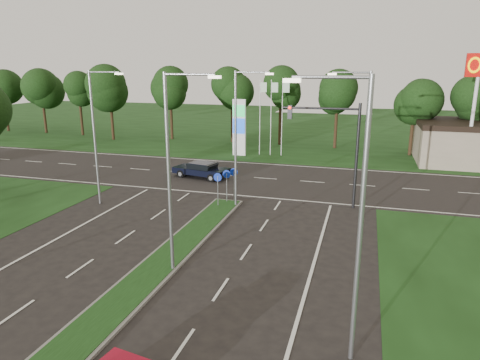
# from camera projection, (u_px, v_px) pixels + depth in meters

# --- Properties ---
(ground) EXTENTS (160.00, 160.00, 0.00)m
(ground) POSITION_uv_depth(u_px,v_px,m) (76.00, 345.00, 14.54)
(ground) COLOR black
(ground) RESTS_ON ground
(verge_far) EXTENTS (160.00, 50.00, 0.02)m
(verge_far) POSITION_uv_depth(u_px,v_px,m) (305.00, 130.00, 65.57)
(verge_far) COLOR black
(verge_far) RESTS_ON ground
(cross_road) EXTENTS (160.00, 12.00, 0.02)m
(cross_road) POSITION_uv_depth(u_px,v_px,m) (254.00, 178.00, 36.81)
(cross_road) COLOR black
(cross_road) RESTS_ON ground
(median_kerb) EXTENTS (2.00, 26.00, 0.12)m
(median_kerb) POSITION_uv_depth(u_px,v_px,m) (136.00, 288.00, 18.24)
(median_kerb) COLOR slate
(median_kerb) RESTS_ON ground
(streetlight_median_near) EXTENTS (2.53, 0.22, 9.00)m
(streetlight_median_near) POSITION_uv_depth(u_px,v_px,m) (173.00, 165.00, 18.55)
(streetlight_median_near) COLOR gray
(streetlight_median_near) RESTS_ON ground
(streetlight_median_far) EXTENTS (2.53, 0.22, 9.00)m
(streetlight_median_far) POSITION_uv_depth(u_px,v_px,m) (238.00, 133.00, 27.82)
(streetlight_median_far) COLOR gray
(streetlight_median_far) RESTS_ON ground
(streetlight_left_far) EXTENTS (2.53, 0.22, 9.00)m
(streetlight_left_far) POSITION_uv_depth(u_px,v_px,m) (97.00, 131.00, 28.52)
(streetlight_left_far) COLOR gray
(streetlight_left_far) RESTS_ON ground
(streetlight_right_far) EXTENTS (2.53, 0.22, 9.00)m
(streetlight_right_far) POSITION_uv_depth(u_px,v_px,m) (363.00, 138.00, 25.69)
(streetlight_right_far) COLOR gray
(streetlight_right_far) RESTS_ON ground
(streetlight_right_near) EXTENTS (2.53, 0.22, 9.00)m
(streetlight_right_near) POSITION_uv_depth(u_px,v_px,m) (355.00, 209.00, 12.70)
(streetlight_right_near) COLOR gray
(streetlight_right_near) RESTS_ON ground
(traffic_signal) EXTENTS (5.10, 0.42, 7.00)m
(traffic_signal) POSITION_uv_depth(u_px,v_px,m) (337.00, 139.00, 28.09)
(traffic_signal) COLOR black
(traffic_signal) RESTS_ON ground
(median_signs) EXTENTS (1.16, 1.76, 2.38)m
(median_signs) POSITION_uv_depth(u_px,v_px,m) (226.00, 180.00, 29.32)
(median_signs) COLOR gray
(median_signs) RESTS_ON ground
(gas_pylon) EXTENTS (5.80, 1.26, 8.00)m
(gas_pylon) POSITION_uv_depth(u_px,v_px,m) (241.00, 126.00, 45.43)
(gas_pylon) COLOR silver
(gas_pylon) RESTS_ON ground
(mcdonalds_sign) EXTENTS (2.20, 0.47, 10.40)m
(mcdonalds_sign) POSITION_uv_depth(u_px,v_px,m) (477.00, 82.00, 37.25)
(mcdonalds_sign) COLOR silver
(mcdonalds_sign) RESTS_ON ground
(treeline_far) EXTENTS (6.00, 6.00, 9.90)m
(treeline_far) POSITION_uv_depth(u_px,v_px,m) (290.00, 89.00, 49.83)
(treeline_far) COLOR black
(treeline_far) RESTS_ON ground
(navy_sedan) EXTENTS (5.12, 2.90, 1.33)m
(navy_sedan) POSITION_uv_depth(u_px,v_px,m) (202.00, 169.00, 36.70)
(navy_sedan) COLOR black
(navy_sedan) RESTS_ON ground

